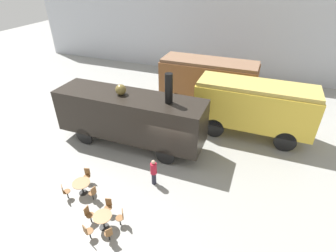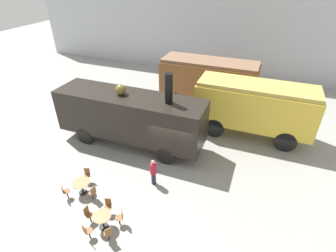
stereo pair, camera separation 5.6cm
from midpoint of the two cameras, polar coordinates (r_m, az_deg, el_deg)
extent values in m
plane|color=gray|center=(15.83, 1.27, -7.23)|extent=(80.00, 80.00, 0.00)
cube|color=#B2B7C1|center=(27.66, 13.05, 19.67)|extent=(44.00, 0.15, 9.00)
cube|color=brown|center=(21.67, 8.86, 9.91)|extent=(7.56, 2.65, 2.72)
cube|color=brown|center=(21.17, 9.19, 13.63)|extent=(7.41, 2.44, 0.24)
cylinder|color=black|center=(20.83, 13.75, 3.82)|extent=(1.01, 0.12, 1.01)
cylinder|color=black|center=(23.10, 14.79, 6.54)|extent=(1.01, 0.12, 1.01)
cylinder|color=black|center=(21.71, 1.89, 5.97)|extent=(1.01, 0.12, 1.01)
cylinder|color=black|center=(23.90, 3.96, 8.42)|extent=(1.01, 0.12, 1.01)
cube|color=gold|center=(17.85, 18.32, 4.13)|extent=(7.39, 2.54, 2.57)
cube|color=tan|center=(17.28, 19.10, 8.25)|extent=(7.24, 2.34, 0.24)
cylinder|color=black|center=(17.61, 24.23, -3.24)|extent=(1.34, 0.12, 1.34)
cylinder|color=black|center=(19.70, 24.28, 0.57)|extent=(1.34, 0.12, 1.34)
cylinder|color=black|center=(17.68, 10.06, -0.47)|extent=(1.34, 0.12, 1.34)
cylinder|color=black|center=(19.75, 11.61, 3.03)|extent=(1.34, 0.12, 1.34)
cube|color=black|center=(16.23, -8.19, 2.35)|extent=(9.28, 2.47, 2.65)
cylinder|color=black|center=(14.26, 0.28, 8.16)|extent=(0.44, 0.44, 1.70)
sphere|color=brown|center=(15.72, -10.14, 7.81)|extent=(0.64, 0.64, 0.64)
cylinder|color=black|center=(15.15, -0.54, -6.52)|extent=(1.15, 0.12, 1.15)
cylinder|color=black|center=(16.94, 2.41, -1.91)|extent=(1.15, 0.12, 1.15)
cylinder|color=black|center=(17.61, -17.63, -2.12)|extent=(1.15, 0.12, 1.15)
cylinder|color=black|center=(19.17, -13.51, 1.50)|extent=(1.15, 0.12, 1.15)
cylinder|color=black|center=(14.49, -17.87, -13.60)|extent=(0.44, 0.44, 0.02)
cylinder|color=black|center=(14.26, -18.09, -12.65)|extent=(0.08, 0.08, 0.65)
cylinder|color=#9E754C|center=(14.03, -18.33, -11.64)|extent=(0.89, 0.89, 0.03)
cylinder|color=black|center=(12.81, -13.65, -20.53)|extent=(0.44, 0.44, 0.02)
cylinder|color=black|center=(12.53, -13.87, -19.52)|extent=(0.08, 0.08, 0.70)
cylinder|color=#9E754C|center=(12.26, -14.09, -18.45)|extent=(0.82, 0.82, 0.03)
cylinder|color=black|center=(14.36, -20.97, -13.73)|extent=(0.06, 0.06, 0.42)
cylinder|color=brown|center=(14.21, -21.14, -13.08)|extent=(0.36, 0.36, 0.03)
cube|color=brown|center=(14.06, -21.94, -12.57)|extent=(0.24, 0.23, 0.42)
cylinder|color=black|center=(13.90, -15.99, -14.41)|extent=(0.06, 0.06, 0.42)
cylinder|color=brown|center=(13.74, -16.13, -13.76)|extent=(0.36, 0.36, 0.03)
cube|color=brown|center=(13.50, -15.83, -13.38)|extent=(0.10, 0.29, 0.42)
cylinder|color=black|center=(14.84, -17.03, -11.06)|extent=(0.06, 0.06, 0.42)
cylinder|color=brown|center=(14.69, -17.16, -10.41)|extent=(0.36, 0.36, 0.03)
cube|color=brown|center=(14.65, -17.11, -9.36)|extent=(0.29, 0.12, 0.42)
cylinder|color=black|center=(13.07, -12.74, -17.59)|extent=(0.06, 0.06, 0.42)
cylinder|color=brown|center=(12.90, -12.87, -16.93)|extent=(0.36, 0.36, 0.03)
cube|color=brown|center=(12.83, -12.77, -15.77)|extent=(0.29, 0.11, 0.42)
cylinder|color=black|center=(12.99, -16.41, -18.70)|extent=(0.06, 0.06, 0.42)
cylinder|color=brown|center=(12.82, -16.57, -18.05)|extent=(0.36, 0.36, 0.03)
cube|color=brown|center=(12.74, -17.29, -17.12)|extent=(0.06, 0.29, 0.42)
cylinder|color=black|center=(12.47, -16.61, -21.64)|extent=(0.06, 0.06, 0.42)
cylinder|color=brown|center=(12.29, -16.78, -21.00)|extent=(0.36, 0.36, 0.03)
cube|color=brown|center=(12.09, -17.59, -20.72)|extent=(0.28, 0.14, 0.42)
cylinder|color=black|center=(12.22, -12.69, -22.36)|extent=(0.06, 0.06, 0.42)
cylinder|color=brown|center=(12.04, -12.82, -21.73)|extent=(0.36, 0.36, 0.03)
cube|color=brown|center=(11.77, -12.71, -21.62)|extent=(0.21, 0.25, 0.42)
cylinder|color=black|center=(12.60, -10.36, -19.70)|extent=(0.06, 0.06, 0.42)
cylinder|color=brown|center=(12.43, -10.46, -19.05)|extent=(0.36, 0.36, 0.03)
cube|color=brown|center=(12.25, -9.82, -18.32)|extent=(0.19, 0.26, 0.42)
cylinder|color=#262633|center=(14.09, -3.02, -11.28)|extent=(0.24, 0.24, 0.71)
cylinder|color=#B2192D|center=(13.64, -3.10, -9.20)|extent=(0.34, 0.34, 0.64)
sphere|color=tan|center=(13.36, -3.16, -7.84)|extent=(0.21, 0.21, 0.21)
camera|label=1|loc=(0.03, -89.90, 0.06)|focal=28.00mm
camera|label=2|loc=(0.03, 90.10, -0.06)|focal=28.00mm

